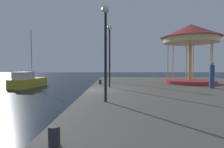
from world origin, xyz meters
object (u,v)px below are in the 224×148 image
Objects in this scene: bollard_center at (54,136)px; bollard_south at (100,82)px; sailboat_yellow at (28,81)px; lamp_post_far_end at (106,51)px; person_near_carousel at (212,76)px; lamp_post_near_edge at (106,36)px; lamp_post_mid_promenade at (110,46)px; carousel at (190,39)px.

bollard_center and bollard_south have the same top height.
sailboat_yellow reaches higher than lamp_post_far_end.
lamp_post_near_edge is at bearing -144.69° from person_near_carousel.
lamp_post_near_edge is 9.47m from person_near_carousel.
sailboat_yellow is at bearing 115.35° from bollard_center.
person_near_carousel is (8.41, 10.19, 0.71)m from bollard_center.
lamp_post_near_edge is at bearing -87.87° from lamp_post_far_end.
lamp_post_far_end is at bearing 88.53° from bollard_center.
lamp_post_mid_promenade is 11.16m from bollard_center.
carousel is 9.21m from bollard_south.
carousel is (16.81, -3.71, 4.20)m from sailboat_yellow.
carousel is at bearing 51.03° from lamp_post_near_edge.
bollard_center is at bearing -120.64° from carousel.
lamp_post_far_end is at bearing 82.97° from bollard_south.
person_near_carousel is (7.54, 5.34, -2.05)m from lamp_post_near_edge.
lamp_post_near_edge is at bearing -84.52° from bollard_south.
sailboat_yellow is 18.53m from person_near_carousel.
carousel is 1.17× the size of lamp_post_mid_promenade.
person_near_carousel is (16.85, -7.64, 1.02)m from sailboat_yellow.
person_near_carousel is at bearing -4.09° from lamp_post_mid_promenade.
lamp_post_mid_promenade is 11.67× the size of bollard_center.
bollard_center is (-0.86, -4.84, -2.76)m from lamp_post_near_edge.
bollard_center is at bearing -94.98° from lamp_post_mid_promenade.
bollard_south is at bearing -27.30° from sailboat_yellow.
carousel reaches higher than bollard_center.
bollard_south is (0.04, 13.45, 0.00)m from bollard_center.
carousel is at bearing 90.66° from person_near_carousel.
sailboat_yellow is at bearing 152.70° from bollard_south.
person_near_carousel is (7.47, -0.53, -2.24)m from lamp_post_mid_promenade.
sailboat_yellow is 1.40× the size of lamp_post_mid_promenade.
sailboat_yellow reaches higher than carousel.
lamp_post_near_edge reaches higher than bollard_center.
bollard_center is at bearing -129.53° from person_near_carousel.
sailboat_yellow is 9.53m from lamp_post_far_end.
lamp_post_far_end is at bearing 94.94° from lamp_post_mid_promenade.
sailboat_yellow reaches higher than lamp_post_near_edge.
sailboat_yellow is at bearing 142.86° from lamp_post_mid_promenade.
person_near_carousel is (7.98, -6.41, -2.24)m from lamp_post_far_end.
carousel is 8.22m from lamp_post_mid_promenade.
bollard_south is (-8.32, -0.67, -3.89)m from carousel.
bollard_south is (-0.39, -3.15, -2.95)m from lamp_post_far_end.
lamp_post_mid_promenade is at bearing -85.06° from lamp_post_far_end.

